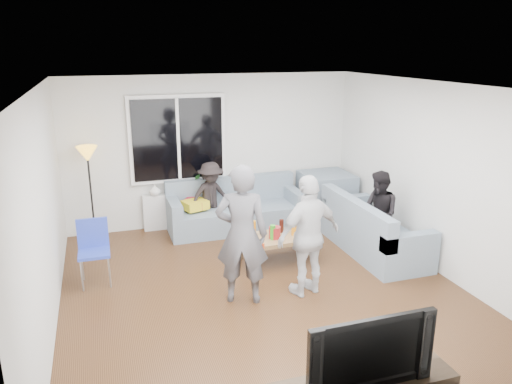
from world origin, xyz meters
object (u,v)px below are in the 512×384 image
object	(u,v)px
spectator_right	(379,214)
spectator_back	(211,197)
sofa_right_section	(374,225)
side_chair	(94,254)
floor_lamp	(91,196)
player_right	(309,236)
coffee_table	(279,249)
television	(365,347)
sofa_back_section	(236,205)
player_left	(242,235)

from	to	relation	value
spectator_right	spectator_back	xyz separation A→B (m)	(-2.17, 1.72, -0.04)
spectator_right	sofa_right_section	bearing A→B (deg)	-178.40
side_chair	floor_lamp	distance (m)	1.58
sofa_right_section	player_right	xyz separation A→B (m)	(-1.50, -0.91, 0.35)
coffee_table	spectator_right	xyz separation A→B (m)	(1.52, -0.19, 0.44)
sofa_right_section	television	world-z (taller)	television
player_right	spectator_back	xyz separation A→B (m)	(-0.67, 2.54, -0.18)
sofa_back_section	floor_lamp	world-z (taller)	floor_lamp
sofa_right_section	player_right	distance (m)	1.79
sofa_right_section	player_left	bearing A→B (deg)	109.69
sofa_back_section	sofa_right_section	size ratio (longest dim) A/B	1.15
sofa_right_section	spectator_right	size ratio (longest dim) A/B	1.56
sofa_back_section	side_chair	bearing A→B (deg)	-148.74
spectator_back	coffee_table	bearing A→B (deg)	-81.59
floor_lamp	spectator_right	size ratio (longest dim) A/B	1.21
sofa_right_section	floor_lamp	world-z (taller)	floor_lamp
sofa_right_section	spectator_back	bearing A→B (deg)	53.11
player_right	television	xyz separation A→B (m)	(-0.51, -2.26, -0.03)
coffee_table	sofa_back_section	bearing A→B (deg)	98.47
side_chair	sofa_back_section	bearing A→B (deg)	31.87
television	coffee_table	bearing A→B (deg)	81.37
spectator_right	spectator_back	size ratio (longest dim) A/B	1.07
side_chair	spectator_back	size ratio (longest dim) A/B	0.71
sofa_right_section	floor_lamp	bearing A→B (deg)	67.04
player_right	television	world-z (taller)	player_right
spectator_right	television	bearing A→B (deg)	-31.61
coffee_table	television	size ratio (longest dim) A/B	1.01
player_left	spectator_back	bearing A→B (deg)	-74.61
spectator_back	sofa_back_section	bearing A→B (deg)	-18.57
sofa_back_section	spectator_back	distance (m)	0.46
floor_lamp	sofa_right_section	bearing A→B (deg)	-22.96
side_chair	player_left	world-z (taller)	player_left
sofa_back_section	player_left	size ratio (longest dim) A/B	1.32
floor_lamp	player_right	distance (m)	3.68
side_chair	player_left	distance (m)	2.05
spectator_right	coffee_table	bearing A→B (deg)	-95.56
sofa_back_section	spectator_right	size ratio (longest dim) A/B	1.79
player_right	spectator_right	size ratio (longest dim) A/B	1.21
floor_lamp	coffee_table	bearing A→B (deg)	-32.57
coffee_table	spectator_back	world-z (taller)	spectator_back
spectator_right	floor_lamp	bearing A→B (deg)	-112.50
player_right	television	distance (m)	2.32
sofa_back_section	spectator_back	world-z (taller)	spectator_back
player_right	sofa_right_section	bearing A→B (deg)	-162.70
coffee_table	spectator_back	bearing A→B (deg)	112.94
sofa_right_section	floor_lamp	distance (m)	4.43
spectator_back	television	bearing A→B (deg)	-102.71
floor_lamp	television	world-z (taller)	floor_lamp
side_chair	player_right	size ratio (longest dim) A/B	0.55
side_chair	floor_lamp	world-z (taller)	floor_lamp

